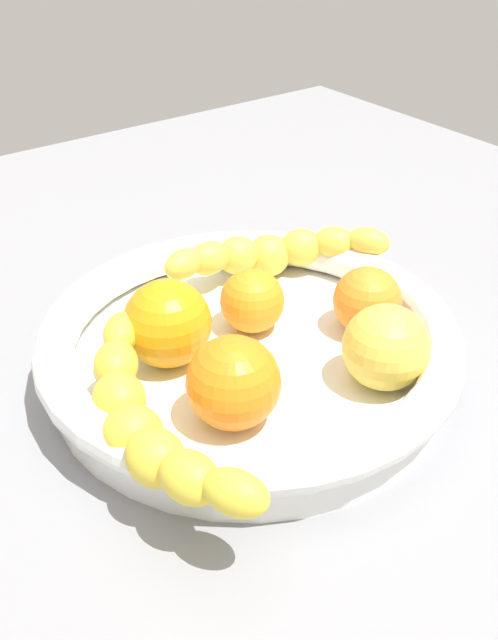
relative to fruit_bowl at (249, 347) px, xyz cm
name	(u,v)px	position (x,y,z in cm)	size (l,w,h in cm)	color
kitchen_counter	(249,391)	(0.00, 0.00, -4.35)	(120.00, 120.00, 3.00)	gray
fruit_bowl	(249,347)	(0.00, 0.00, 0.00)	(32.99, 32.99, 5.51)	white
banana_draped_left	(145,421)	(5.35, -12.20, 2.39)	(22.66, 8.67, 5.07)	yellow
banana_draped_right	(272,252)	(-8.03, 8.51, 2.35)	(11.01, 19.88, 5.03)	yellow
orange_front	(252,301)	(-2.57, 2.23, 2.20)	(5.28, 5.28, 5.28)	orange
orange_mid_left	(233,383)	(5.92, -5.69, 2.83)	(6.54, 6.54, 6.54)	orange
orange_mid_right	(167,323)	(-2.79, -5.60, 2.95)	(6.79, 6.79, 6.79)	orange
orange_rear	(367,301)	(3.11, 9.56, 2.34)	(5.56, 5.56, 5.56)	orange
apple_yellow	(386,347)	(9.00, 5.62, 2.75)	(6.38, 6.38, 6.38)	#EACB49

